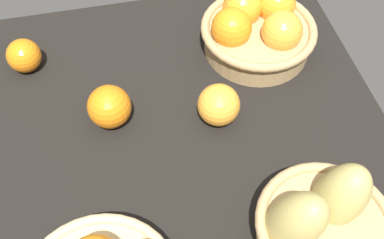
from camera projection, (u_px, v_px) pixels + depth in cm
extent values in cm
cube|color=black|center=(198.00, 149.00, 81.93)|extent=(84.00, 72.00, 3.00)
cylinder|color=tan|center=(322.00, 233.00, 67.97)|extent=(19.37, 19.37, 5.77)
torus|color=tan|center=(327.00, 225.00, 65.63)|extent=(21.08, 21.08, 1.71)
ellipsoid|color=tan|center=(294.00, 221.00, 64.25)|extent=(11.57, 13.79, 15.58)
ellipsoid|color=tan|center=(339.00, 197.00, 66.36)|extent=(9.65, 12.41, 15.03)
cylinder|color=tan|center=(257.00, 39.00, 92.78)|extent=(21.77, 21.77, 5.65)
torus|color=tan|center=(259.00, 28.00, 90.49)|extent=(23.58, 23.58, 1.81)
sphere|color=#F49E33|center=(282.00, 31.00, 87.23)|extent=(8.09, 8.09, 8.09)
sphere|color=orange|center=(242.00, 7.00, 91.46)|extent=(8.09, 8.09, 8.09)
sphere|color=orange|center=(231.00, 28.00, 87.88)|extent=(8.09, 8.09, 8.09)
sphere|color=orange|center=(276.00, 4.00, 92.08)|extent=(8.09, 8.09, 8.09)
sphere|color=orange|center=(24.00, 56.00, 89.09)|extent=(6.81, 6.81, 6.81)
sphere|color=orange|center=(109.00, 107.00, 80.77)|extent=(8.01, 8.01, 8.01)
sphere|color=#F49E33|center=(219.00, 105.00, 81.13)|extent=(7.83, 7.83, 7.83)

